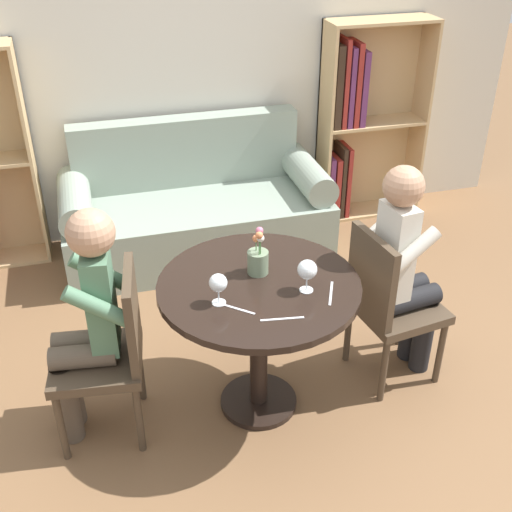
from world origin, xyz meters
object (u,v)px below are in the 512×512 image
at_px(wine_glass_right, 307,270).
at_px(wine_glass_left, 218,284).
at_px(bookshelf_right, 358,122).
at_px(chair_right, 388,301).
at_px(flower_vase, 258,259).
at_px(person_left, 87,321).
at_px(chair_left, 111,348).
at_px(person_right, 405,269).
at_px(couch, 196,212).

bearing_deg(wine_glass_right, wine_glass_left, 178.43).
relative_size(bookshelf_right, wine_glass_right, 9.51).
bearing_deg(chair_right, wine_glass_right, 99.08).
height_order(chair_right, flower_vase, flower_vase).
bearing_deg(flower_vase, person_left, -177.97).
distance_m(chair_left, wine_glass_right, 0.99).
bearing_deg(wine_glass_left, chair_left, 163.62).
distance_m(person_right, flower_vase, 0.80).
relative_size(couch, chair_right, 2.05).
relative_size(chair_left, wine_glass_right, 5.67).
bearing_deg(wine_glass_right, couch, 96.24).
bearing_deg(wine_glass_left, person_left, 164.19).
relative_size(couch, wine_glass_left, 12.37).
bearing_deg(person_right, wine_glass_left, 91.40).
bearing_deg(chair_right, chair_left, 82.04).
height_order(couch, person_left, person_left).
xyz_separation_m(couch, person_right, (0.80, -1.59, 0.35)).
bearing_deg(bookshelf_right, couch, -168.58).
distance_m(wine_glass_left, flower_vase, 0.31).
relative_size(bookshelf_right, person_right, 1.22).
relative_size(chair_right, flower_vase, 3.59).
bearing_deg(couch, chair_right, -66.26).
xyz_separation_m(chair_left, person_right, (1.50, 0.02, 0.16)).
xyz_separation_m(person_left, flower_vase, (0.82, 0.03, 0.18)).
height_order(bookshelf_right, flower_vase, bookshelf_right).
xyz_separation_m(chair_left, wine_glass_left, (0.49, -0.15, 0.37)).
distance_m(couch, wine_glass_right, 1.87).
distance_m(couch, person_left, 1.81).
distance_m(bookshelf_right, person_right, 1.94).
xyz_separation_m(chair_left, person_left, (-0.09, 0.02, 0.16)).
bearing_deg(person_right, chair_right, 95.36).
height_order(bookshelf_right, person_right, bookshelf_right).
xyz_separation_m(person_right, wine_glass_left, (-1.01, -0.17, 0.20)).
distance_m(couch, chair_right, 1.77).
distance_m(person_left, wine_glass_left, 0.64).
height_order(bookshelf_right, wine_glass_left, bookshelf_right).
bearing_deg(chair_left, person_left, -95.04).
relative_size(person_right, wine_glass_left, 8.32).
height_order(chair_right, wine_glass_right, wine_glass_right).
bearing_deg(bookshelf_right, person_right, -106.10).
distance_m(couch, bookshelf_right, 1.43).
bearing_deg(chair_right, person_right, -84.64).
xyz_separation_m(bookshelf_right, person_left, (-2.13, -1.86, -0.10)).
relative_size(chair_right, wine_glass_right, 5.67).
bearing_deg(wine_glass_right, person_left, 169.93).
bearing_deg(person_right, couch, 18.53).
height_order(person_left, wine_glass_right, person_left).
bearing_deg(person_left, flower_vase, 99.53).
height_order(chair_right, person_right, person_right).
xyz_separation_m(couch, flower_vase, (0.02, -1.56, 0.53)).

